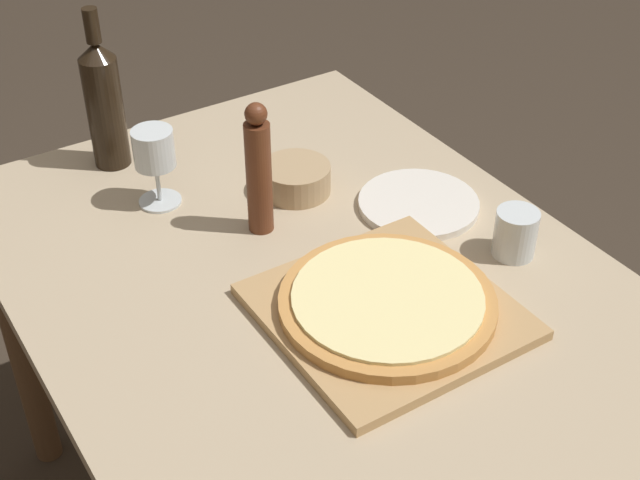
% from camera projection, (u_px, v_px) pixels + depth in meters
% --- Properties ---
extents(dining_table, '(0.91, 1.25, 0.75)m').
position_uv_depth(dining_table, '(314.00, 323.00, 1.52)').
color(dining_table, tan).
rests_on(dining_table, ground_plane).
extents(cutting_board, '(0.36, 0.36, 0.02)m').
position_uv_depth(cutting_board, '(387.00, 311.00, 1.38)').
color(cutting_board, tan).
rests_on(cutting_board, dining_table).
extents(pizza, '(0.34, 0.34, 0.02)m').
position_uv_depth(pizza, '(387.00, 301.00, 1.37)').
color(pizza, '#C68947').
rests_on(pizza, cutting_board).
extents(wine_bottle, '(0.07, 0.07, 0.32)m').
position_uv_depth(wine_bottle, '(104.00, 102.00, 1.67)').
color(wine_bottle, black).
rests_on(wine_bottle, dining_table).
extents(pepper_mill, '(0.04, 0.04, 0.25)m').
position_uv_depth(pepper_mill, '(259.00, 171.00, 1.50)').
color(pepper_mill, '#5B2D19').
rests_on(pepper_mill, dining_table).
extents(wine_glass, '(0.08, 0.08, 0.15)m').
position_uv_depth(wine_glass, '(154.00, 153.00, 1.57)').
color(wine_glass, silver).
rests_on(wine_glass, dining_table).
extents(small_bowl, '(0.13, 0.13, 0.05)m').
position_uv_depth(small_bowl, '(296.00, 179.00, 1.65)').
color(small_bowl, tan).
rests_on(small_bowl, dining_table).
extents(drinking_tumbler, '(0.07, 0.07, 0.08)m').
position_uv_depth(drinking_tumbler, '(516.00, 233.00, 1.49)').
color(drinking_tumbler, silver).
rests_on(drinking_tumbler, dining_table).
extents(dinner_plate, '(0.22, 0.22, 0.01)m').
position_uv_depth(dinner_plate, '(419.00, 204.00, 1.62)').
color(dinner_plate, silver).
rests_on(dinner_plate, dining_table).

